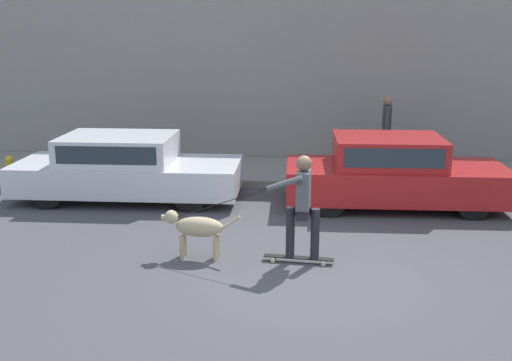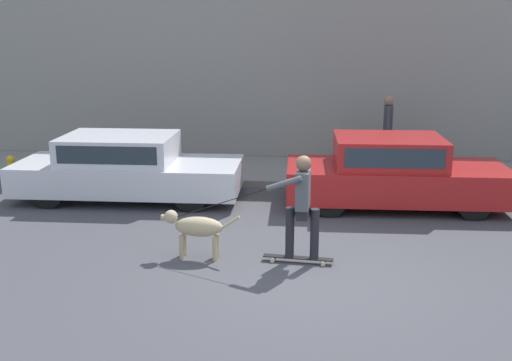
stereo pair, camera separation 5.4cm
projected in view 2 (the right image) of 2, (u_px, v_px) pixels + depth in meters
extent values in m
plane|color=#47474C|center=(305.00, 273.00, 8.55)|extent=(36.00, 36.00, 0.00)
cube|color=gray|center=(314.00, 52.00, 14.84)|extent=(32.00, 0.30, 5.62)
cube|color=gray|center=(311.00, 172.00, 14.14)|extent=(30.00, 2.54, 0.16)
cylinder|color=black|center=(204.00, 175.00, 12.84)|extent=(0.64, 0.21, 0.64)
cylinder|color=black|center=(190.00, 195.00, 11.34)|extent=(0.64, 0.21, 0.64)
cylinder|color=black|center=(77.00, 173.00, 13.05)|extent=(0.64, 0.21, 0.64)
cylinder|color=black|center=(48.00, 192.00, 11.56)|extent=(0.64, 0.21, 0.64)
cube|color=silver|center=(129.00, 175.00, 12.15)|extent=(4.54, 1.89, 0.58)
cube|color=silver|center=(119.00, 148.00, 12.03)|extent=(2.23, 1.66, 0.54)
cube|color=#28333D|center=(106.00, 155.00, 11.24)|extent=(1.93, 0.06, 0.34)
cylinder|color=black|center=(454.00, 182.00, 12.31)|extent=(0.63, 0.22, 0.62)
cylinder|color=black|center=(474.00, 203.00, 10.86)|extent=(0.63, 0.22, 0.62)
cylinder|color=black|center=(326.00, 180.00, 12.49)|extent=(0.63, 0.22, 0.62)
cylinder|color=black|center=(330.00, 200.00, 11.04)|extent=(0.63, 0.22, 0.62)
cube|color=#B21E1E|center=(396.00, 181.00, 11.63)|extent=(4.26, 1.88, 0.63)
cube|color=#B21E1E|center=(389.00, 151.00, 11.49)|extent=(2.09, 1.64, 0.56)
cube|color=#28333D|center=(395.00, 159.00, 10.72)|extent=(1.79, 0.07, 0.36)
cylinder|color=tan|center=(182.00, 247.00, 9.04)|extent=(0.07, 0.07, 0.37)
cylinder|color=tan|center=(184.00, 243.00, 9.20)|extent=(0.07, 0.07, 0.37)
cylinder|color=tan|center=(215.00, 249.00, 8.97)|extent=(0.07, 0.07, 0.37)
cylinder|color=tan|center=(217.00, 245.00, 9.13)|extent=(0.07, 0.07, 0.37)
ellipsoid|color=tan|center=(199.00, 227.00, 9.01)|extent=(0.75, 0.34, 0.30)
sphere|color=tan|center=(171.00, 217.00, 9.04)|extent=(0.21, 0.21, 0.21)
cylinder|color=tan|center=(165.00, 217.00, 9.05)|extent=(0.12, 0.10, 0.09)
cylinder|color=tan|center=(230.00, 222.00, 8.92)|extent=(0.30, 0.06, 0.22)
cylinder|color=beige|center=(272.00, 260.00, 8.94)|extent=(0.07, 0.04, 0.07)
cylinder|color=beige|center=(274.00, 257.00, 9.08)|extent=(0.07, 0.04, 0.07)
cylinder|color=beige|center=(323.00, 264.00, 8.80)|extent=(0.07, 0.04, 0.07)
cylinder|color=beige|center=(324.00, 260.00, 8.94)|extent=(0.07, 0.04, 0.07)
cube|color=black|center=(298.00, 258.00, 8.93)|extent=(1.06, 0.21, 0.02)
cylinder|color=#232328|center=(290.00, 232.00, 8.85)|extent=(0.13, 0.13, 0.77)
cylinder|color=#232328|center=(315.00, 234.00, 8.79)|extent=(0.13, 0.13, 0.77)
cube|color=#232328|center=(303.00, 213.00, 8.74)|extent=(0.18, 0.30, 0.15)
cube|color=#4C5156|center=(303.00, 190.00, 8.65)|extent=(0.22, 0.39, 0.56)
sphere|color=brown|center=(304.00, 163.00, 8.56)|extent=(0.23, 0.23, 0.23)
cylinder|color=#4C5156|center=(305.00, 188.00, 8.88)|extent=(0.08, 0.08, 0.53)
cylinder|color=#4C5156|center=(284.00, 183.00, 8.46)|extent=(0.53, 0.16, 0.27)
cylinder|color=black|center=(218.00, 204.00, 8.79)|extent=(1.48, 0.23, 0.58)
cylinder|color=#3D4760|center=(386.00, 149.00, 14.24)|extent=(0.15, 0.15, 0.85)
cylinder|color=#3D4760|center=(386.00, 151.00, 14.08)|extent=(0.15, 0.15, 0.85)
cube|color=#424751|center=(388.00, 119.00, 13.97)|extent=(0.24, 0.42, 0.62)
cylinder|color=#424751|center=(388.00, 117.00, 14.20)|extent=(0.09, 0.09, 0.59)
cylinder|color=#424751|center=(388.00, 120.00, 13.73)|extent=(0.09, 0.09, 0.59)
sphere|color=#997056|center=(389.00, 101.00, 13.87)|extent=(0.22, 0.22, 0.22)
cube|color=black|center=(387.00, 135.00, 14.31)|extent=(0.13, 0.31, 0.27)
cylinder|color=gold|center=(12.00, 173.00, 13.28)|extent=(0.17, 0.17, 0.53)
sphere|color=gold|center=(11.00, 159.00, 13.20)|extent=(0.18, 0.18, 0.18)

